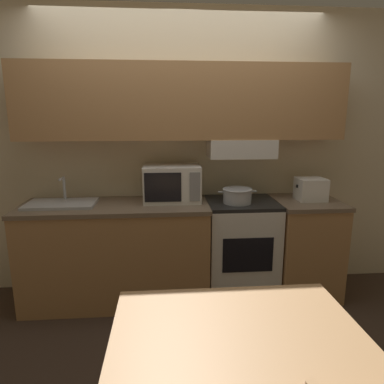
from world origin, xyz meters
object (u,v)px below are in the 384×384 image
(sink_basin, at_px, (61,203))
(dining_table, at_px, (236,355))
(stove_range, at_px, (240,248))
(microwave, at_px, (172,183))
(toaster, at_px, (311,189))
(cooking_pot, at_px, (237,195))

(sink_basin, distance_m, dining_table, 2.03)
(stove_range, relative_size, microwave, 1.80)
(stove_range, distance_m, dining_table, 1.72)
(stove_range, distance_m, toaster, 0.82)
(toaster, height_order, sink_basin, sink_basin)
(microwave, height_order, toaster, microwave)
(toaster, bearing_deg, microwave, 176.42)
(cooking_pot, bearing_deg, toaster, 4.43)
(sink_basin, relative_size, dining_table, 0.55)
(cooking_pot, distance_m, dining_table, 1.66)
(microwave, xyz_separation_m, sink_basin, (-0.93, -0.09, -0.14))
(microwave, relative_size, sink_basin, 0.87)
(cooking_pot, bearing_deg, microwave, 167.00)
(dining_table, bearing_deg, cooking_pot, 78.11)
(toaster, xyz_separation_m, sink_basin, (-2.16, -0.01, -0.08))
(cooking_pot, height_order, dining_table, cooking_pot)
(toaster, distance_m, dining_table, 1.97)
(microwave, bearing_deg, dining_table, -82.73)
(stove_range, bearing_deg, microwave, 173.43)
(toaster, height_order, dining_table, toaster)
(microwave, height_order, dining_table, microwave)
(cooking_pot, distance_m, toaster, 0.67)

